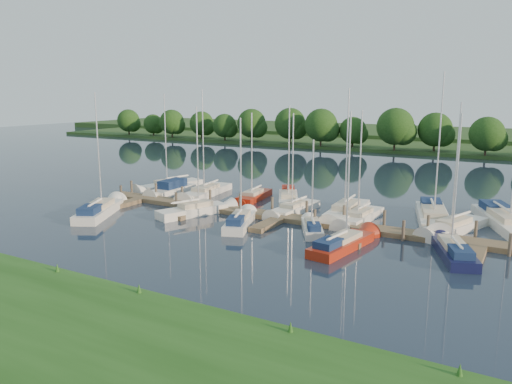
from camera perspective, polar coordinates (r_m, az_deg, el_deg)
The scene contains 24 objects.
ground at distance 37.39m, azimuth -2.47°, elevation -5.83°, with size 260.00×260.00×0.00m, color #1B2737.
near_bank at distance 26.10m, azimuth -22.04°, elevation -13.98°, with size 90.00×10.00×0.50m, color #1D4814.
dock at distance 43.47m, azimuth 2.65°, elevation -3.09°, with size 40.00×6.00×0.40m.
mooring_pilings at distance 44.35m, azimuth 3.31°, elevation -2.27°, with size 38.24×2.84×2.00m.
far_shore at distance 107.48m, azimuth 19.33°, elevation 5.02°, with size 180.00×30.00×0.60m, color #214219.
distant_hill at distance 132.02m, azimuth 21.34°, elevation 6.13°, with size 220.00×40.00×1.40m, color #324F22.
treeline at distance 94.56m, azimuth 18.36°, elevation 6.53°, with size 146.93×9.41×8.00m.
sailboat_n_0 at distance 58.53m, azimuth -9.91°, elevation 0.61°, with size 3.92×8.87×11.19m.
motorboat at distance 55.62m, azimuth -9.67°, elevation 0.17°, with size 2.04×6.93×1.97m.
sailboat_n_2 at distance 54.32m, azimuth -5.83°, elevation -0.12°, with size 3.11×9.34×11.66m.
sailboat_n_3 at distance 51.71m, azimuth -0.38°, elevation -0.65°, with size 2.47×7.37×9.37m.
sailboat_n_4 at distance 50.46m, azimuth 3.71°, elevation -0.90°, with size 4.73×7.60×10.18m.
sailboat_n_5 at distance 46.52m, azimuth 4.29°, elevation -2.05°, with size 2.42×7.54×9.53m.
sailboat_n_6 at distance 45.81m, azimuth 10.20°, elevation -2.40°, with size 2.60×9.27×11.84m.
sailboat_n_7 at distance 44.25m, azimuth 11.67°, elevation -2.96°, with size 2.32×7.85×9.94m.
sailboat_n_8 at distance 45.74m, azimuth 19.59°, elevation -2.84°, with size 4.65×10.48×13.14m.
sailboat_n_9 at distance 43.08m, azimuth 21.57°, elevation -3.93°, with size 4.29×8.36×10.71m.
sailboat_n_10 at distance 46.32m, azimuth 26.77°, elevation -3.24°, with size 6.25×11.29×14.41m.
sailboat_s_0 at distance 47.78m, azimuth -17.39°, elevation -2.10°, with size 5.42×8.68×11.49m.
sailboat_s_1 at distance 45.95m, azimuth -6.87°, elevation -2.25°, with size 4.27×7.76×10.25m.
sailboat_s_2 at distance 41.87m, azimuth -1.83°, elevation -3.47°, with size 3.74×7.20×9.40m.
sailboat_s_3 at distance 40.31m, azimuth 6.42°, elevation -4.14°, with size 3.72×5.68×7.75m.
sailboat_s_4 at distance 36.51m, azimuth 9.95°, elevation -5.90°, with size 2.88×8.02×10.11m.
sailboat_s_5 at distance 37.05m, azimuth 21.52°, elevation -6.29°, with size 4.19×7.80×10.07m.
Camera 1 is at (19.01, -30.23, 11.08)m, focal length 35.00 mm.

